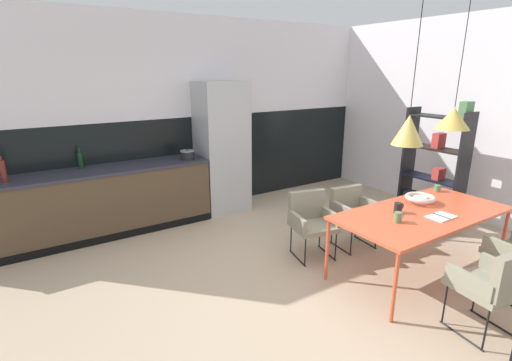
{
  "coord_description": "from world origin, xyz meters",
  "views": [
    {
      "loc": [
        -2.34,
        -2.71,
        2.17
      ],
      "look_at": [
        -0.18,
        0.68,
        0.99
      ],
      "focal_mm": 26.45,
      "sensor_mm": 36.0,
      "label": 1
    }
  ],
  "objects_px": {
    "armchair_facing_counter": "(496,281)",
    "armchair_far_side": "(352,207)",
    "mug_short_terracotta": "(438,188)",
    "cooking_pot": "(187,155)",
    "bottle_spice_small": "(80,160)",
    "pendant_lamp_over_table_near": "(408,130)",
    "armchair_near_window": "(311,216)",
    "fruit_bowl": "(420,198)",
    "bottle_oil_tall": "(3,171)",
    "pendant_lamp_over_table_far": "(453,118)",
    "open_shelf_unit": "(435,164)",
    "open_book": "(441,217)",
    "mug_tall_blue": "(398,217)",
    "dining_table": "(422,215)",
    "mug_wide_latte": "(398,208)",
    "refrigerator_column": "(222,148)"
  },
  "relations": [
    {
      "from": "armchair_far_side",
      "to": "mug_short_terracotta",
      "type": "height_order",
      "value": "mug_short_terracotta"
    },
    {
      "from": "cooking_pot",
      "to": "pendant_lamp_over_table_far",
      "type": "height_order",
      "value": "pendant_lamp_over_table_far"
    },
    {
      "from": "bottle_oil_tall",
      "to": "pendant_lamp_over_table_far",
      "type": "relative_size",
      "value": 0.24
    },
    {
      "from": "armchair_facing_counter",
      "to": "bottle_oil_tall",
      "type": "relative_size",
      "value": 2.63
    },
    {
      "from": "mug_short_terracotta",
      "to": "pendant_lamp_over_table_far",
      "type": "distance_m",
      "value": 1.04
    },
    {
      "from": "armchair_far_side",
      "to": "bottle_spice_small",
      "type": "xyz_separation_m",
      "value": [
        -2.78,
        2.2,
        0.53
      ]
    },
    {
      "from": "armchair_far_side",
      "to": "open_book",
      "type": "relative_size",
      "value": 2.57
    },
    {
      "from": "mug_short_terracotta",
      "to": "cooking_pot",
      "type": "xyz_separation_m",
      "value": [
        -2.25,
        2.52,
        0.22
      ]
    },
    {
      "from": "armchair_facing_counter",
      "to": "armchair_far_side",
      "type": "bearing_deg",
      "value": 87.9
    },
    {
      "from": "fruit_bowl",
      "to": "bottle_spice_small",
      "type": "height_order",
      "value": "bottle_spice_small"
    },
    {
      "from": "dining_table",
      "to": "mug_tall_blue",
      "type": "bearing_deg",
      "value": -174.72
    },
    {
      "from": "fruit_bowl",
      "to": "bottle_oil_tall",
      "type": "xyz_separation_m",
      "value": [
        -3.94,
        2.7,
        0.27
      ]
    },
    {
      "from": "mug_short_terracotta",
      "to": "refrigerator_column",
      "type": "bearing_deg",
      "value": 122.15
    },
    {
      "from": "fruit_bowl",
      "to": "open_shelf_unit",
      "type": "distance_m",
      "value": 1.29
    },
    {
      "from": "dining_table",
      "to": "armchair_facing_counter",
      "type": "xyz_separation_m",
      "value": [
        -0.41,
        -0.98,
        -0.16
      ]
    },
    {
      "from": "mug_wide_latte",
      "to": "open_shelf_unit",
      "type": "height_order",
      "value": "open_shelf_unit"
    },
    {
      "from": "mug_short_terracotta",
      "to": "pendant_lamp_over_table_near",
      "type": "relative_size",
      "value": 0.08
    },
    {
      "from": "mug_short_terracotta",
      "to": "pendant_lamp_over_table_far",
      "type": "height_order",
      "value": "pendant_lamp_over_table_far"
    },
    {
      "from": "dining_table",
      "to": "open_shelf_unit",
      "type": "height_order",
      "value": "open_shelf_unit"
    },
    {
      "from": "refrigerator_column",
      "to": "pendant_lamp_over_table_far",
      "type": "xyz_separation_m",
      "value": [
        1.25,
        -2.9,
        0.67
      ]
    },
    {
      "from": "armchair_far_side",
      "to": "bottle_oil_tall",
      "type": "relative_size",
      "value": 2.37
    },
    {
      "from": "mug_tall_blue",
      "to": "bottle_oil_tall",
      "type": "bearing_deg",
      "value": 137.99
    },
    {
      "from": "cooking_pot",
      "to": "bottle_spice_small",
      "type": "relative_size",
      "value": 0.74
    },
    {
      "from": "open_book",
      "to": "mug_tall_blue",
      "type": "xyz_separation_m",
      "value": [
        -0.49,
        0.15,
        0.05
      ]
    },
    {
      "from": "mug_short_terracotta",
      "to": "cooking_pot",
      "type": "bearing_deg",
      "value": 131.75
    },
    {
      "from": "mug_tall_blue",
      "to": "armchair_near_window",
      "type": "bearing_deg",
      "value": 102.92
    },
    {
      "from": "refrigerator_column",
      "to": "mug_tall_blue",
      "type": "bearing_deg",
      "value": -82.45
    },
    {
      "from": "pendant_lamp_over_table_near",
      "to": "pendant_lamp_over_table_far",
      "type": "bearing_deg",
      "value": 2.46
    },
    {
      "from": "fruit_bowl",
      "to": "open_book",
      "type": "relative_size",
      "value": 1.13
    },
    {
      "from": "refrigerator_column",
      "to": "open_shelf_unit",
      "type": "relative_size",
      "value": 1.13
    },
    {
      "from": "open_shelf_unit",
      "to": "dining_table",
      "type": "bearing_deg",
      "value": -60.39
    },
    {
      "from": "cooking_pot",
      "to": "bottle_oil_tall",
      "type": "distance_m",
      "value": 2.25
    },
    {
      "from": "bottle_oil_tall",
      "to": "pendant_lamp_over_table_far",
      "type": "height_order",
      "value": "pendant_lamp_over_table_far"
    },
    {
      "from": "pendant_lamp_over_table_near",
      "to": "mug_short_terracotta",
      "type": "bearing_deg",
      "value": 15.55
    },
    {
      "from": "mug_tall_blue",
      "to": "pendant_lamp_over_table_near",
      "type": "bearing_deg",
      "value": 35.16
    },
    {
      "from": "armchair_near_window",
      "to": "open_shelf_unit",
      "type": "distance_m",
      "value": 2.12
    },
    {
      "from": "mug_tall_blue",
      "to": "bottle_oil_tall",
      "type": "relative_size",
      "value": 0.38
    },
    {
      "from": "cooking_pot",
      "to": "armchair_facing_counter",
      "type": "bearing_deg",
      "value": -74.51
    },
    {
      "from": "fruit_bowl",
      "to": "mug_tall_blue",
      "type": "height_order",
      "value": "mug_tall_blue"
    },
    {
      "from": "armchair_facing_counter",
      "to": "open_book",
      "type": "xyz_separation_m",
      "value": [
        0.43,
        0.78,
        0.2
      ]
    },
    {
      "from": "pendant_lamp_over_table_near",
      "to": "pendant_lamp_over_table_far",
      "type": "relative_size",
      "value": 1.06
    },
    {
      "from": "armchair_far_side",
      "to": "mug_wide_latte",
      "type": "bearing_deg",
      "value": 84.52
    },
    {
      "from": "refrigerator_column",
      "to": "open_book",
      "type": "height_order",
      "value": "refrigerator_column"
    },
    {
      "from": "armchair_facing_counter",
      "to": "pendant_lamp_over_table_far",
      "type": "distance_m",
      "value": 1.74
    },
    {
      "from": "mug_tall_blue",
      "to": "open_shelf_unit",
      "type": "bearing_deg",
      "value": 24.09
    },
    {
      "from": "mug_tall_blue",
      "to": "pendant_lamp_over_table_near",
      "type": "height_order",
      "value": "pendant_lamp_over_table_near"
    },
    {
      "from": "armchair_far_side",
      "to": "bottle_spice_small",
      "type": "relative_size",
      "value": 2.7
    },
    {
      "from": "mug_wide_latte",
      "to": "bottle_spice_small",
      "type": "height_order",
      "value": "bottle_spice_small"
    },
    {
      "from": "dining_table",
      "to": "pendant_lamp_over_table_near",
      "type": "height_order",
      "value": "pendant_lamp_over_table_near"
    },
    {
      "from": "armchair_near_window",
      "to": "fruit_bowl",
      "type": "distance_m",
      "value": 1.25
    }
  ]
}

